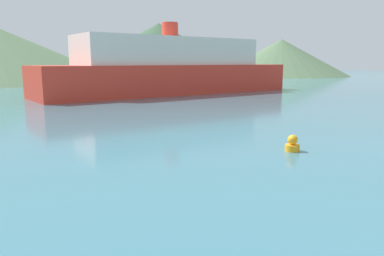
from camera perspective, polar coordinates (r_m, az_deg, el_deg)
ferry_distant at (r=41.86m, az=-3.30°, el=8.95°), size 29.99×13.78×7.67m
buoy_marker at (r=15.33m, az=15.05°, el=-2.43°), size 0.57×0.57×0.66m
hill_east at (r=77.97m, az=-5.05°, el=11.57°), size 41.80×41.80×11.11m
hill_far_east at (r=97.27m, az=13.38°, el=10.40°), size 33.01×33.01×8.96m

